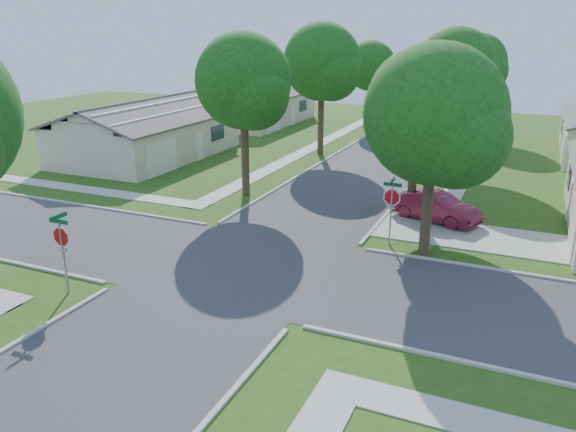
% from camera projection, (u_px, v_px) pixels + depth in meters
% --- Properties ---
extents(ground, '(100.00, 100.00, 0.00)m').
position_uv_depth(ground, '(245.00, 266.00, 22.51)').
color(ground, '#2B4914').
rests_on(ground, ground).
extents(road_ns, '(7.00, 100.00, 0.02)m').
position_uv_depth(road_ns, '(245.00, 266.00, 22.51)').
color(road_ns, '#333335').
rests_on(road_ns, ground).
extents(sidewalk_ne, '(1.20, 40.00, 0.04)m').
position_uv_depth(sidewalk_ne, '(476.00, 153.00, 42.73)').
color(sidewalk_ne, '#9E9B91').
rests_on(sidewalk_ne, ground).
extents(sidewalk_nw, '(1.20, 40.00, 0.04)m').
position_uv_depth(sidewalk_nw, '(326.00, 141.00, 47.39)').
color(sidewalk_nw, '#9E9B91').
rests_on(sidewalk_nw, ground).
extents(driveway, '(8.80, 3.60, 0.05)m').
position_uv_depth(driveway, '(471.00, 236.00, 25.64)').
color(driveway, '#9E9B91').
rests_on(driveway, ground).
extents(stop_sign_sw, '(1.05, 0.80, 2.98)m').
position_uv_depth(stop_sign_sw, '(61.00, 240.00, 19.58)').
color(stop_sign_sw, gray).
rests_on(stop_sign_sw, ground).
extents(stop_sign_ne, '(1.05, 0.80, 2.98)m').
position_uv_depth(stop_sign_ne, '(392.00, 200.00, 24.14)').
color(stop_sign_ne, gray).
rests_on(stop_sign_ne, ground).
extents(tree_e_near, '(4.97, 4.80, 8.28)m').
position_uv_depth(tree_e_near, '(419.00, 104.00, 26.71)').
color(tree_e_near, '#38281C').
rests_on(tree_e_near, ground).
extents(tree_e_mid, '(5.59, 5.40, 9.21)m').
position_uv_depth(tree_e_mid, '(456.00, 73.00, 36.92)').
color(tree_e_mid, '#38281C').
rests_on(tree_e_mid, ground).
extents(tree_e_far, '(5.17, 5.00, 8.72)m').
position_uv_depth(tree_e_far, '(477.00, 66.00, 48.29)').
color(tree_e_far, '#38281C').
rests_on(tree_e_far, ground).
extents(tree_w_near, '(5.38, 5.20, 8.97)m').
position_uv_depth(tree_w_near, '(244.00, 86.00, 30.15)').
color(tree_w_near, '#38281C').
rests_on(tree_w_near, ground).
extents(tree_w_mid, '(5.80, 5.60, 9.56)m').
position_uv_depth(tree_w_mid, '(323.00, 66.00, 40.44)').
color(tree_w_mid, '#38281C').
rests_on(tree_w_mid, ground).
extents(tree_w_far, '(4.76, 4.60, 8.04)m').
position_uv_depth(tree_w_far, '(371.00, 68.00, 52.03)').
color(tree_w_far, '#38281C').
rests_on(tree_w_far, ground).
extents(tree_ne_corner, '(5.80, 5.60, 8.66)m').
position_uv_depth(tree_ne_corner, '(436.00, 121.00, 21.95)').
color(tree_ne_corner, '#38281C').
rests_on(tree_ne_corner, ground).
extents(house_nw_near, '(8.42, 13.60, 4.23)m').
position_uv_depth(house_nw_near, '(148.00, 136.00, 41.15)').
color(house_nw_near, '#C1B199').
rests_on(house_nw_near, ground).
extents(house_nw_far, '(8.42, 13.60, 4.23)m').
position_uv_depth(house_nw_far, '(253.00, 108.00, 55.90)').
color(house_nw_far, '#C1B199').
rests_on(house_nw_far, ground).
extents(car_driveway, '(4.64, 2.96, 1.44)m').
position_uv_depth(car_driveway, '(436.00, 207.00, 27.53)').
color(car_driveway, maroon).
rests_on(car_driveway, ground).
extents(car_curb_east, '(2.10, 4.19, 1.37)m').
position_uv_depth(car_curb_east, '(452.00, 127.00, 49.95)').
color(car_curb_east, black).
rests_on(car_curb_east, ground).
extents(car_curb_west, '(2.40, 4.74, 1.32)m').
position_uv_depth(car_curb_west, '(397.00, 114.00, 57.61)').
color(car_curb_west, black).
rests_on(car_curb_west, ground).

